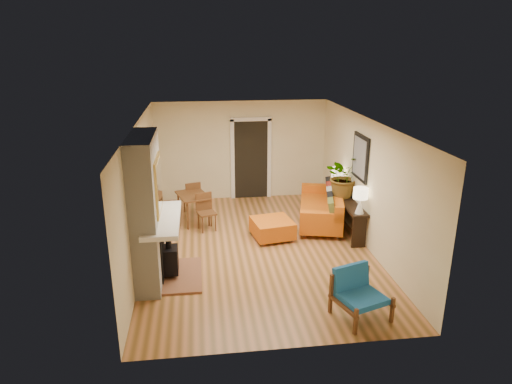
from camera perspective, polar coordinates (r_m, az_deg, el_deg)
The scene contains 10 objects.
room_shell at distance 11.58m, azimuth 1.44°, elevation 4.32°, with size 6.50×6.50×6.50m.
fireplace at distance 8.03m, azimuth -13.21°, elevation -2.65°, with size 1.09×1.68×2.60m.
sofa at distance 10.73m, azimuth 8.52°, elevation -1.89°, with size 1.41×2.31×0.85m.
ottoman at distance 9.83m, azimuth 2.05°, elevation -4.48°, with size 0.94×0.94×0.41m.
blue_chair at distance 7.33m, azimuth 12.57°, elevation -11.92°, with size 0.92×0.91×0.76m.
dining_table at distance 10.69m, azimuth -7.55°, elevation -0.95°, with size 0.96×1.58×0.83m.
console_table at distance 10.23m, azimuth 11.28°, elevation -1.85°, with size 0.34×1.85×0.72m.
lamp_near at distance 9.39m, azimuth 12.92°, elevation -0.68°, with size 0.30×0.30×0.54m.
lamp_far at distance 10.77m, azimuth 10.18°, elevation 1.97°, with size 0.30×0.30×0.54m.
houseplant at distance 10.30m, azimuth 10.94°, elevation 2.00°, with size 0.87×0.75×0.97m, color #1E5919.
Camera 1 is at (-1.11, -8.46, 4.06)m, focal length 32.00 mm.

